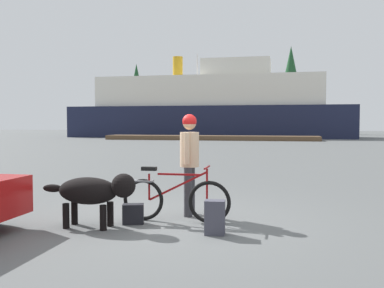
{
  "coord_description": "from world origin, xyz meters",
  "views": [
    {
      "loc": [
        1.73,
        -6.46,
        1.56
      ],
      "look_at": [
        0.13,
        1.18,
        1.17
      ],
      "focal_mm": 39.58,
      "sensor_mm": 36.0,
      "label": 1
    }
  ],
  "objects_px": {
    "person_cyclist": "(189,155)",
    "dog": "(94,191)",
    "backpack": "(215,217)",
    "handbag_pannier": "(133,214)",
    "bicycle": "(175,199)",
    "sailboat_moored": "(197,132)",
    "ferry_boat": "(211,108)"
  },
  "relations": [
    {
      "from": "person_cyclist",
      "to": "dog",
      "type": "relative_size",
      "value": 1.16
    },
    {
      "from": "backpack",
      "to": "handbag_pannier",
      "type": "distance_m",
      "value": 1.38
    },
    {
      "from": "bicycle",
      "to": "handbag_pannier",
      "type": "distance_m",
      "value": 0.69
    },
    {
      "from": "bicycle",
      "to": "handbag_pannier",
      "type": "relative_size",
      "value": 5.45
    },
    {
      "from": "sailboat_moored",
      "to": "handbag_pannier",
      "type": "bearing_deg",
      "value": -80.18
    },
    {
      "from": "dog",
      "to": "ferry_boat",
      "type": "height_order",
      "value": "ferry_boat"
    },
    {
      "from": "ferry_boat",
      "to": "handbag_pannier",
      "type": "bearing_deg",
      "value": -82.34
    },
    {
      "from": "backpack",
      "to": "sailboat_moored",
      "type": "relative_size",
      "value": 0.05
    },
    {
      "from": "ferry_boat",
      "to": "sailboat_moored",
      "type": "relative_size",
      "value": 3.13
    },
    {
      "from": "backpack",
      "to": "handbag_pannier",
      "type": "relative_size",
      "value": 1.5
    },
    {
      "from": "handbag_pannier",
      "to": "backpack",
      "type": "bearing_deg",
      "value": -14.94
    },
    {
      "from": "bicycle",
      "to": "dog",
      "type": "xyz_separation_m",
      "value": [
        -1.09,
        -0.6,
        0.18
      ]
    },
    {
      "from": "ferry_boat",
      "to": "sailboat_moored",
      "type": "xyz_separation_m",
      "value": [
        -1.96,
        2.41,
        -2.63
      ]
    },
    {
      "from": "handbag_pannier",
      "to": "sailboat_moored",
      "type": "relative_size",
      "value": 0.03
    },
    {
      "from": "dog",
      "to": "ferry_boat",
      "type": "xyz_separation_m",
      "value": [
        -4.89,
        40.35,
        2.61
      ]
    },
    {
      "from": "dog",
      "to": "handbag_pannier",
      "type": "bearing_deg",
      "value": 34.77
    },
    {
      "from": "handbag_pannier",
      "to": "sailboat_moored",
      "type": "bearing_deg",
      "value": 99.82
    },
    {
      "from": "handbag_pannier",
      "to": "sailboat_moored",
      "type": "xyz_separation_m",
      "value": [
        -7.34,
        42.42,
        0.37
      ]
    },
    {
      "from": "person_cyclist",
      "to": "bicycle",
      "type": "bearing_deg",
      "value": -103.67
    },
    {
      "from": "backpack",
      "to": "handbag_pannier",
      "type": "bearing_deg",
      "value": 165.06
    },
    {
      "from": "handbag_pannier",
      "to": "ferry_boat",
      "type": "bearing_deg",
      "value": 97.66
    },
    {
      "from": "dog",
      "to": "ferry_boat",
      "type": "distance_m",
      "value": 40.73
    },
    {
      "from": "person_cyclist",
      "to": "backpack",
      "type": "distance_m",
      "value": 1.51
    },
    {
      "from": "dog",
      "to": "handbag_pannier",
      "type": "xyz_separation_m",
      "value": [
        0.49,
        0.34,
        -0.39
      ]
    },
    {
      "from": "handbag_pannier",
      "to": "person_cyclist",
      "type": "bearing_deg",
      "value": 46.94
    },
    {
      "from": "dog",
      "to": "bicycle",
      "type": "bearing_deg",
      "value": 28.82
    },
    {
      "from": "bicycle",
      "to": "sailboat_moored",
      "type": "height_order",
      "value": "sailboat_moored"
    },
    {
      "from": "person_cyclist",
      "to": "handbag_pannier",
      "type": "bearing_deg",
      "value": -133.06
    },
    {
      "from": "dog",
      "to": "sailboat_moored",
      "type": "bearing_deg",
      "value": 99.11
    },
    {
      "from": "person_cyclist",
      "to": "sailboat_moored",
      "type": "bearing_deg",
      "value": 100.97
    },
    {
      "from": "bicycle",
      "to": "ferry_boat",
      "type": "bearing_deg",
      "value": 98.56
    },
    {
      "from": "person_cyclist",
      "to": "ferry_boat",
      "type": "bearing_deg",
      "value": 98.85
    }
  ]
}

